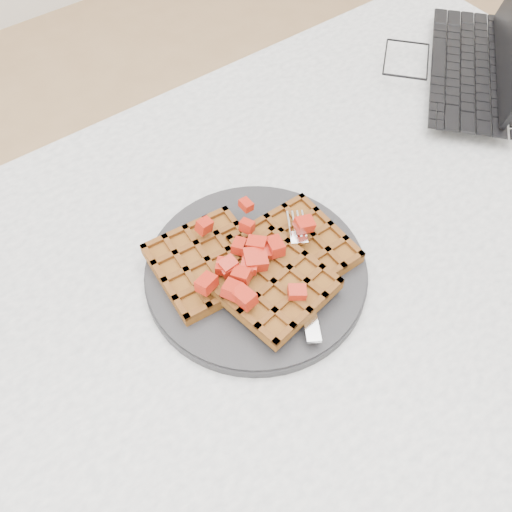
# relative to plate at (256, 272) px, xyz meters

# --- Properties ---
(ground) EXTENTS (4.00, 4.00, 0.00)m
(ground) POSITION_rel_plate_xyz_m (0.06, -0.04, -0.76)
(ground) COLOR tan
(ground) RESTS_ON ground
(table) EXTENTS (1.20, 0.80, 0.75)m
(table) POSITION_rel_plate_xyz_m (0.06, -0.04, -0.12)
(table) COLOR silver
(table) RESTS_ON ground
(plate) EXTENTS (0.27, 0.27, 0.02)m
(plate) POSITION_rel_plate_xyz_m (0.00, 0.00, 0.00)
(plate) COLOR black
(plate) RESTS_ON table
(waffles) EXTENTS (0.22, 0.20, 0.03)m
(waffles) POSITION_rel_plate_xyz_m (0.00, -0.00, 0.02)
(waffles) COLOR brown
(waffles) RESTS_ON plate
(strawberry_pile) EXTENTS (0.15, 0.15, 0.02)m
(strawberry_pile) POSITION_rel_plate_xyz_m (0.00, 0.00, 0.05)
(strawberry_pile) COLOR #900900
(strawberry_pile) RESTS_ON waffles
(fork) EXTENTS (0.11, 0.17, 0.02)m
(fork) POSITION_rel_plate_xyz_m (0.04, -0.04, 0.02)
(fork) COLOR silver
(fork) RESTS_ON plate
(laptop) EXTENTS (0.37, 0.37, 0.21)m
(laptop) POSITION_rel_plate_xyz_m (0.48, 0.12, 0.03)
(laptop) COLOR black
(laptop) RESTS_ON table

